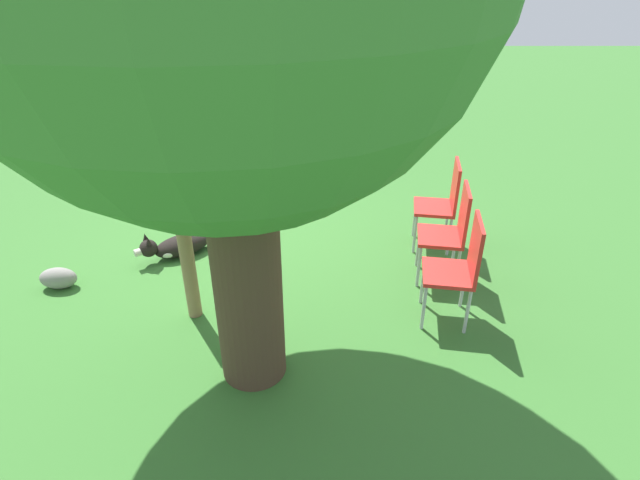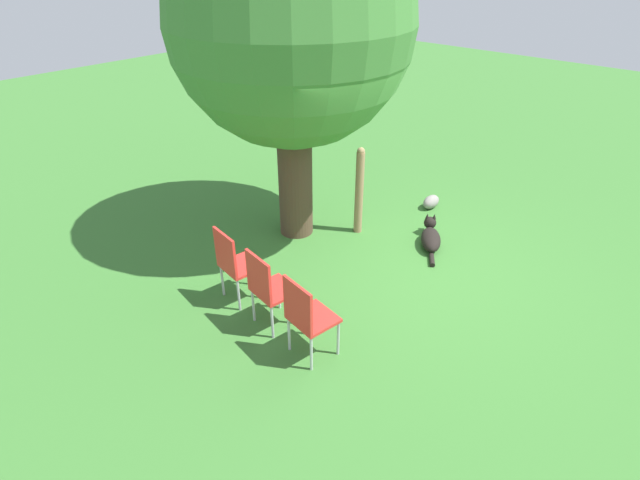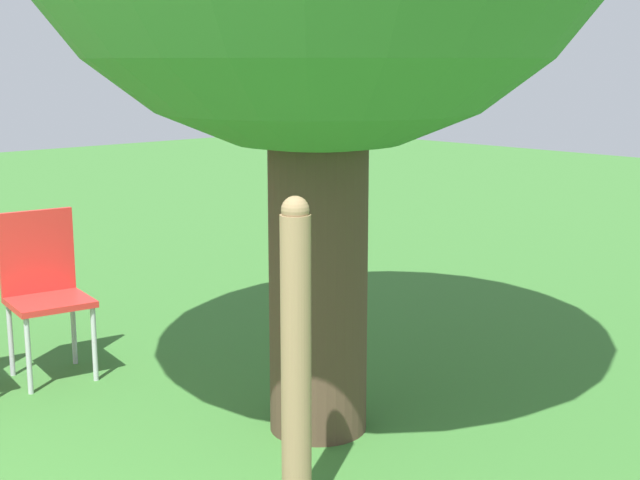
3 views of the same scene
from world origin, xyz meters
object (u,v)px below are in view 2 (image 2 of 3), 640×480
object	(u,v)px
oak_tree	(291,25)
red_chair_1	(268,286)
red_chair_0	(306,314)
dog	(431,237)
fence_post	(359,191)
red_chair_2	(234,261)

from	to	relation	value
oak_tree	red_chair_1	size ratio (longest dim) A/B	4.58
red_chair_0	dog	bearing A→B (deg)	13.27
oak_tree	dog	world-z (taller)	oak_tree
dog	red_chair_1	world-z (taller)	red_chair_1
fence_post	dog	bearing A→B (deg)	-68.28
red_chair_0	fence_post	bearing A→B (deg)	35.76
red_chair_2	red_chair_1	bearing A→B (deg)	-87.25
oak_tree	dog	distance (m)	3.42
fence_post	red_chair_1	xyz separation A→B (m)	(-2.37, -0.59, -0.11)
oak_tree	red_chair_2	xyz separation A→B (m)	(-1.69, -0.63, -2.34)
fence_post	red_chair_0	xyz separation A→B (m)	(-2.44, -1.23, -0.11)
red_chair_1	red_chair_2	distance (m)	0.65
fence_post	red_chair_2	xyz separation A→B (m)	(-2.30, 0.06, -0.11)
dog	red_chair_1	distance (m)	2.84
fence_post	oak_tree	bearing A→B (deg)	131.64
oak_tree	fence_post	distance (m)	2.41
red_chair_1	red_chair_0	bearing A→B (deg)	-87.25
dog	red_chair_2	xyz separation A→B (m)	(-2.70, 1.07, 0.44)
dog	red_chair_1	bearing A→B (deg)	136.94
dog	red_chair_2	world-z (taller)	red_chair_2
fence_post	red_chair_2	size ratio (longest dim) A/B	1.37
red_chair_1	dog	bearing A→B (deg)	0.15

